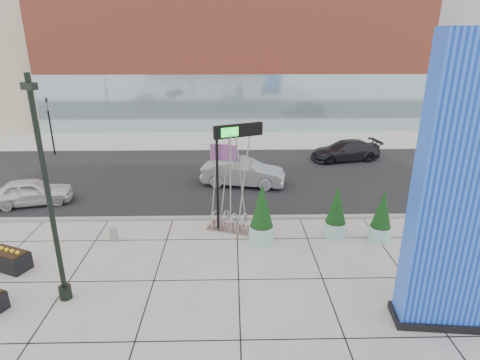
{
  "coord_description": "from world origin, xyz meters",
  "views": [
    {
      "loc": [
        0.79,
        -13.16,
        8.2
      ],
      "look_at": [
        1.12,
        2.0,
        2.68
      ],
      "focal_mm": 30.0,
      "sensor_mm": 36.0,
      "label": 1
    }
  ],
  "objects_px": {
    "blue_pylon": "(459,197)",
    "concrete_bollard": "(114,234)",
    "lamp_post": "(52,217)",
    "car_silver_mid": "(243,172)",
    "overhead_street_sign": "(236,142)",
    "public_art_sculpture": "(230,205)",
    "car_white_west": "(31,192)"
  },
  "relations": [
    {
      "from": "concrete_bollard",
      "to": "car_white_west",
      "type": "bearing_deg",
      "value": 142.64
    },
    {
      "from": "car_white_west",
      "to": "blue_pylon",
      "type": "bearing_deg",
      "value": -133.87
    },
    {
      "from": "lamp_post",
      "to": "concrete_bollard",
      "type": "distance_m",
      "value": 4.76
    },
    {
      "from": "lamp_post",
      "to": "overhead_street_sign",
      "type": "relative_size",
      "value": 1.55
    },
    {
      "from": "lamp_post",
      "to": "car_silver_mid",
      "type": "xyz_separation_m",
      "value": [
        6.16,
        10.42,
        -2.19
      ]
    },
    {
      "from": "car_white_west",
      "to": "car_silver_mid",
      "type": "relative_size",
      "value": 0.83
    },
    {
      "from": "blue_pylon",
      "to": "car_white_west",
      "type": "relative_size",
      "value": 2.14
    },
    {
      "from": "concrete_bollard",
      "to": "car_silver_mid",
      "type": "relative_size",
      "value": 0.13
    },
    {
      "from": "lamp_post",
      "to": "car_silver_mid",
      "type": "distance_m",
      "value": 12.3
    },
    {
      "from": "public_art_sculpture",
      "to": "blue_pylon",
      "type": "bearing_deg",
      "value": -24.77
    },
    {
      "from": "lamp_post",
      "to": "concrete_bollard",
      "type": "bearing_deg",
      "value": 82.48
    },
    {
      "from": "overhead_street_sign",
      "to": "lamp_post",
      "type": "bearing_deg",
      "value": -162.21
    },
    {
      "from": "concrete_bollard",
      "to": "overhead_street_sign",
      "type": "xyz_separation_m",
      "value": [
        5.16,
        0.98,
        3.7
      ]
    },
    {
      "from": "overhead_street_sign",
      "to": "blue_pylon",
      "type": "bearing_deg",
      "value": -69.41
    },
    {
      "from": "car_silver_mid",
      "to": "car_white_west",
      "type": "bearing_deg",
      "value": 113.67
    },
    {
      "from": "public_art_sculpture",
      "to": "car_silver_mid",
      "type": "height_order",
      "value": "public_art_sculpture"
    },
    {
      "from": "blue_pylon",
      "to": "concrete_bollard",
      "type": "relative_size",
      "value": 13.44
    },
    {
      "from": "overhead_street_sign",
      "to": "concrete_bollard",
      "type": "bearing_deg",
      "value": 167.74
    },
    {
      "from": "concrete_bollard",
      "to": "overhead_street_sign",
      "type": "distance_m",
      "value": 6.43
    },
    {
      "from": "blue_pylon",
      "to": "car_silver_mid",
      "type": "height_order",
      "value": "blue_pylon"
    },
    {
      "from": "public_art_sculpture",
      "to": "car_white_west",
      "type": "bearing_deg",
      "value": -176.01
    },
    {
      "from": "lamp_post",
      "to": "public_art_sculpture",
      "type": "distance_m",
      "value": 7.54
    },
    {
      "from": "concrete_bollard",
      "to": "lamp_post",
      "type": "bearing_deg",
      "value": -97.52
    },
    {
      "from": "blue_pylon",
      "to": "lamp_post",
      "type": "distance_m",
      "value": 11.78
    },
    {
      "from": "lamp_post",
      "to": "concrete_bollard",
      "type": "relative_size",
      "value": 11.6
    },
    {
      "from": "lamp_post",
      "to": "concrete_bollard",
      "type": "height_order",
      "value": "lamp_post"
    },
    {
      "from": "blue_pylon",
      "to": "car_white_west",
      "type": "height_order",
      "value": "blue_pylon"
    },
    {
      "from": "overhead_street_sign",
      "to": "car_white_west",
      "type": "xyz_separation_m",
      "value": [
        -10.38,
        3.0,
        -3.34
      ]
    },
    {
      "from": "concrete_bollard",
      "to": "public_art_sculpture",
      "type": "bearing_deg",
      "value": 11.52
    },
    {
      "from": "lamp_post",
      "to": "public_art_sculpture",
      "type": "height_order",
      "value": "lamp_post"
    },
    {
      "from": "lamp_post",
      "to": "car_white_west",
      "type": "relative_size",
      "value": 1.84
    },
    {
      "from": "blue_pylon",
      "to": "overhead_street_sign",
      "type": "relative_size",
      "value": 1.8
    }
  ]
}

